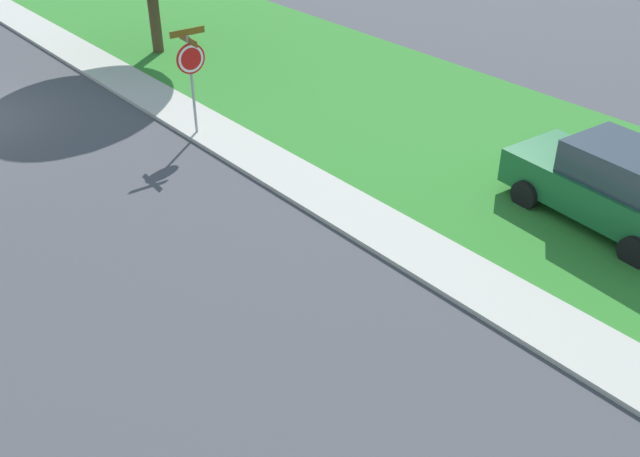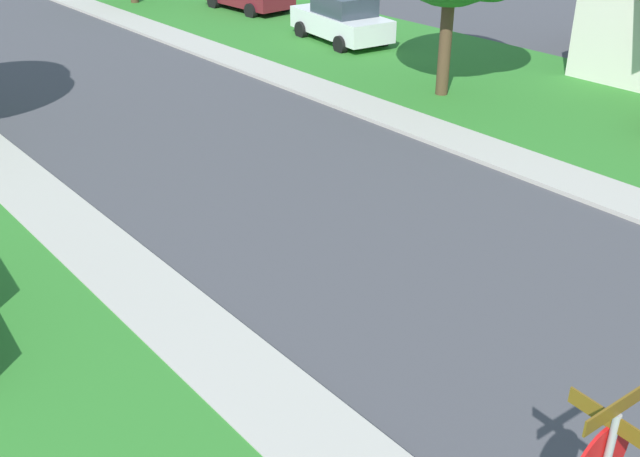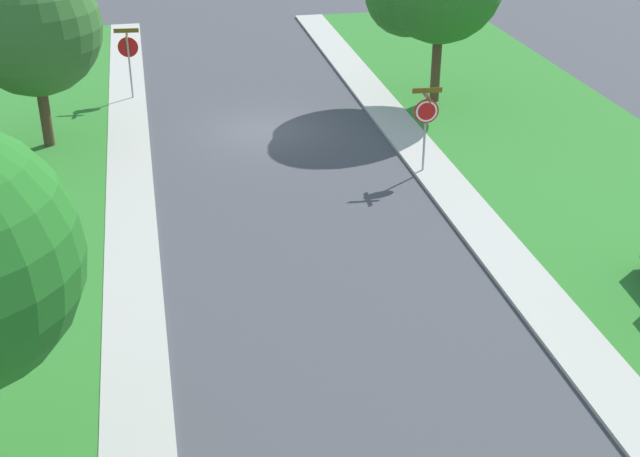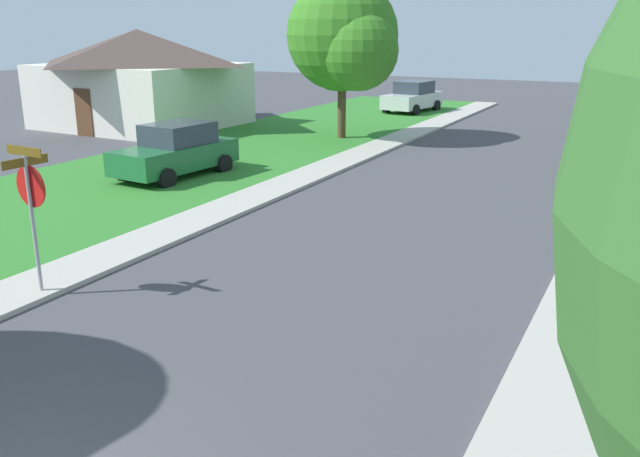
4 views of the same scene
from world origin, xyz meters
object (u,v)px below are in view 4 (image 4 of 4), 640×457
(tree_sidewalk_near, at_px, (346,39))
(stop_sign_far_corner, at_px, (31,196))
(car_silver_far_down_street, at_px, (413,97))
(car_green_near_corner, at_px, (176,151))
(house_left_setback, at_px, (140,77))

(tree_sidewalk_near, bearing_deg, stop_sign_far_corner, -82.59)
(car_silver_far_down_street, height_order, car_green_near_corner, same)
(tree_sidewalk_near, height_order, house_left_setback, tree_sidewalk_near)
(stop_sign_far_corner, relative_size, car_silver_far_down_street, 0.62)
(stop_sign_far_corner, height_order, tree_sidewalk_near, tree_sidewalk_near)
(stop_sign_far_corner, height_order, car_silver_far_down_street, stop_sign_far_corner)
(tree_sidewalk_near, bearing_deg, car_green_near_corner, -100.94)
(car_silver_far_down_street, xyz_separation_m, tree_sidewalk_near, (0.70, -10.51, 3.36))
(car_green_near_corner, bearing_deg, tree_sidewalk_near, 79.06)
(car_silver_far_down_street, height_order, house_left_setback, house_left_setback)
(stop_sign_far_corner, relative_size, tree_sidewalk_near, 0.41)
(car_silver_far_down_street, bearing_deg, tree_sidewalk_near, -86.19)
(car_silver_far_down_street, relative_size, car_green_near_corner, 1.01)
(car_silver_far_down_street, bearing_deg, stop_sign_far_corner, -83.90)
(house_left_setback, bearing_deg, tree_sidewalk_near, 3.48)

